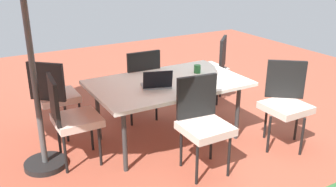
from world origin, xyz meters
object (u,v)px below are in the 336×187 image
chair_east (70,116)px  cup (197,69)px  chair_southeast (55,94)px  chair_south (140,81)px  chair_north (203,120)px  chair_southwest (212,66)px  dining_table (168,86)px  chair_northwest (286,100)px  laptop (157,83)px

chair_east → cup: chair_east is taller
chair_southeast → cup: size_ratio=9.97×
chair_south → chair_east: 1.27m
chair_north → chair_southwest: (-1.22, -1.51, 0.00)m
chair_south → chair_southwest: bearing=-172.4°
dining_table → chair_northwest: 1.36m
dining_table → chair_southwest: (-1.20, -0.78, -0.14)m
chair_southeast → laptop: (-0.92, 0.87, 0.24)m
dining_table → chair_north: (0.02, 0.74, -0.14)m
dining_table → chair_southwest: bearing=-147.1°
dining_table → chair_south: 0.69m
chair_northwest → chair_east: size_ratio=1.00×
chair_southeast → chair_south: 1.09m
chair_south → chair_southeast: bearing=-1.2°
dining_table → chair_northwest: bearing=145.6°
chair_east → laptop: (-0.94, 0.15, 0.24)m
chair_south → chair_east: (1.10, 0.64, 0.00)m
chair_north → cup: size_ratio=9.97×
cup → dining_table: bearing=12.8°
chair_southwest → chair_east: same height
laptop → cup: (-0.68, -0.22, 0.00)m
dining_table → laptop: (0.21, 0.11, 0.10)m
chair_northwest → chair_south: bearing=166.9°
dining_table → chair_east: size_ratio=1.80×
chair_southwest → chair_east: (2.34, 0.74, 0.00)m
chair_south → cup: 0.80m
chair_north → chair_south: 1.41m
chair_northwest → chair_east: (2.25, -0.80, 0.00)m
chair_east → cup: size_ratio=9.97×
dining_table → chair_south: chair_south is taller
chair_southwest → chair_east: size_ratio=1.00×
dining_table → chair_east: (1.14, -0.04, -0.14)m
chair_northwest → chair_east: 2.39m
laptop → chair_southeast: bearing=-25.3°
chair_southwest → laptop: chair_southwest is taller
chair_north → chair_southeast: bearing=133.1°
chair_southwest → laptop: (1.41, 0.89, 0.24)m
chair_north → chair_southwest: bearing=57.5°
chair_northwest → laptop: bearing=-168.1°
chair_southeast → chair_east: 0.72m
chair_southeast → laptop: size_ratio=2.58×
chair_northwest → laptop: chair_northwest is taller
chair_southwest → cup: bearing=-2.2°
chair_north → laptop: size_ratio=2.58×
chair_north → chair_northwest: size_ratio=1.00×
chair_northwest → laptop: 1.49m
chair_northwest → chair_southwest: 1.54m
chair_north → chair_south: same height
chair_southeast → laptop: 1.29m
chair_north → cup: (-0.49, -0.85, 0.24)m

